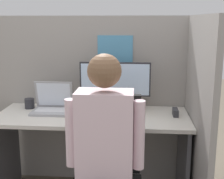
% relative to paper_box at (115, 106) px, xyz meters
% --- Properties ---
extents(cubicle_panel_back, '(2.07, 0.05, 1.53)m').
position_rel_paper_box_xyz_m(cubicle_panel_back, '(-0.18, 0.21, -0.01)').
color(cubicle_panel_back, gray).
rests_on(cubicle_panel_back, ground).
extents(cubicle_panel_right, '(0.04, 1.24, 1.53)m').
position_rel_paper_box_xyz_m(cubicle_panel_right, '(0.63, -0.19, -0.01)').
color(cubicle_panel_right, gray).
rests_on(cubicle_panel_right, ground).
extents(desk, '(1.57, 0.62, 0.74)m').
position_rel_paper_box_xyz_m(desk, '(-0.18, -0.13, -0.22)').
color(desk, beige).
rests_on(desk, ground).
extents(paper_box, '(0.36, 0.25, 0.08)m').
position_rel_paper_box_xyz_m(paper_box, '(0.00, 0.00, 0.00)').
color(paper_box, orange).
rests_on(paper_box, desk).
extents(monitor, '(0.59, 0.23, 0.33)m').
position_rel_paper_box_xyz_m(monitor, '(0.00, 0.00, 0.21)').
color(monitor, '#232328').
rests_on(monitor, paper_box).
extents(laptop, '(0.32, 0.24, 0.25)m').
position_rel_paper_box_xyz_m(laptop, '(-0.52, -0.07, 0.01)').
color(laptop, '#99999E').
rests_on(laptop, desk).
extents(mouse, '(0.07, 0.04, 0.04)m').
position_rel_paper_box_xyz_m(mouse, '(-0.23, -0.26, -0.02)').
color(mouse, gray).
rests_on(mouse, desk).
extents(stapler, '(0.04, 0.12, 0.06)m').
position_rel_paper_box_xyz_m(stapler, '(0.50, -0.09, -0.01)').
color(stapler, '#2D2D33').
rests_on(stapler, desk).
extents(carrot_toy, '(0.05, 0.16, 0.05)m').
position_rel_paper_box_xyz_m(carrot_toy, '(-0.26, -0.26, -0.02)').
color(carrot_toy, orange).
rests_on(carrot_toy, desk).
extents(office_chair, '(0.52, 0.56, 1.01)m').
position_rel_paper_box_xyz_m(office_chair, '(-0.00, -0.68, -0.27)').
color(office_chair, black).
rests_on(office_chair, ground).
extents(person, '(0.48, 0.46, 1.31)m').
position_rel_paper_box_xyz_m(person, '(-0.00, -0.85, -0.03)').
color(person, brown).
rests_on(person, ground).
extents(pen_cup, '(0.08, 0.08, 0.09)m').
position_rel_paper_box_xyz_m(pen_cup, '(-0.75, 0.02, 0.00)').
color(pen_cup, '#28282D').
rests_on(pen_cup, desk).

